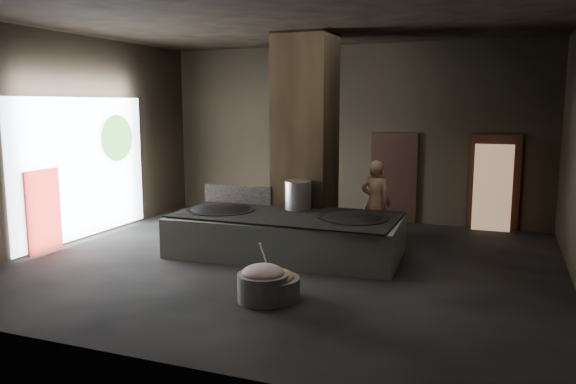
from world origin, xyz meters
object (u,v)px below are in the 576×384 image
at_px(hearth_platform, 286,235).
at_px(veg_basin, 271,288).
at_px(wok_left, 221,213).
at_px(wok_right, 353,222).
at_px(meat_basin, 263,287).
at_px(stock_pot, 298,195).
at_px(cook, 376,203).

relative_size(hearth_platform, veg_basin, 4.95).
xyz_separation_m(hearth_platform, wok_left, (-1.45, -0.05, 0.36)).
distance_m(wok_right, meat_basin, 2.85).
height_order(wok_left, stock_pot, stock_pot).
distance_m(stock_pot, veg_basin, 3.27).
bearing_deg(hearth_platform, wok_left, 178.98).
bearing_deg(stock_pot, wok_left, -158.20).
height_order(cook, meat_basin, cook).
bearing_deg(veg_basin, meat_basin, -110.61).
bearing_deg(veg_basin, stock_pot, 102.25).
distance_m(hearth_platform, cook, 2.14).
height_order(wok_left, meat_basin, wok_left).
bearing_deg(meat_basin, stock_pot, 100.65).
height_order(hearth_platform, meat_basin, hearth_platform).
distance_m(hearth_platform, meat_basin, 2.75).
height_order(wok_left, cook, cook).
distance_m(hearth_platform, wok_left, 1.49).
xyz_separation_m(hearth_platform, meat_basin, (0.65, -2.66, -0.18)).
bearing_deg(wok_right, wok_left, -177.95).
bearing_deg(wok_left, hearth_platform, 1.97).
height_order(veg_basin, meat_basin, meat_basin).
distance_m(hearth_platform, veg_basin, 2.62).
bearing_deg(meat_basin, cook, 78.57).
bearing_deg(cook, hearth_platform, 53.30).
height_order(cook, veg_basin, cook).
bearing_deg(meat_basin, hearth_platform, 103.80).
bearing_deg(meat_basin, veg_basin, 69.39).
bearing_deg(wok_left, veg_basin, -48.63).
distance_m(stock_pot, cook, 1.71).
height_order(wok_right, stock_pot, stock_pot).
bearing_deg(stock_pot, cook, 32.14).
relative_size(veg_basin, meat_basin, 1.16).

